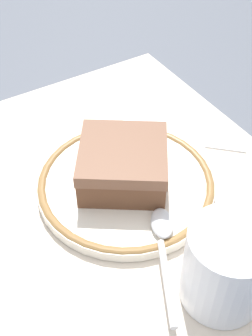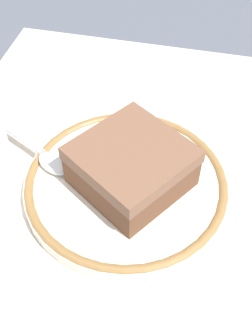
{
  "view_description": "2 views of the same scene",
  "coord_description": "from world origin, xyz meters",
  "px_view_note": "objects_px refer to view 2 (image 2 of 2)",
  "views": [
    {
      "loc": [
        -0.14,
        -0.3,
        0.37
      ],
      "look_at": [
        0.04,
        -0.01,
        0.03
      ],
      "focal_mm": 47.91,
      "sensor_mm": 36.0,
      "label": 1
    },
    {
      "loc": [
        0.29,
        0.05,
        0.33
      ],
      "look_at": [
        0.04,
        -0.01,
        0.03
      ],
      "focal_mm": 46.13,
      "sensor_mm": 36.0,
      "label": 2
    }
  ],
  "objects_px": {
    "plate": "(126,185)",
    "cake_slice": "(131,166)",
    "spoon": "(41,155)",
    "napkin": "(243,324)"
  },
  "relations": [
    {
      "from": "plate",
      "to": "napkin",
      "type": "distance_m",
      "value": 0.16
    },
    {
      "from": "spoon",
      "to": "napkin",
      "type": "xyz_separation_m",
      "value": [
        0.12,
        0.21,
        -0.02
      ]
    },
    {
      "from": "cake_slice",
      "to": "napkin",
      "type": "relative_size",
      "value": 1.32
    },
    {
      "from": "plate",
      "to": "napkin",
      "type": "xyz_separation_m",
      "value": [
        0.11,
        0.12,
        -0.01
      ]
    },
    {
      "from": "spoon",
      "to": "napkin",
      "type": "relative_size",
      "value": 1.22
    },
    {
      "from": "plate",
      "to": "cake_slice",
      "type": "distance_m",
      "value": 0.03
    },
    {
      "from": "cake_slice",
      "to": "plate",
      "type": "bearing_deg",
      "value": -81.85
    },
    {
      "from": "spoon",
      "to": "cake_slice",
      "type": "bearing_deg",
      "value": 83.81
    },
    {
      "from": "plate",
      "to": "napkin",
      "type": "relative_size",
      "value": 2.02
    },
    {
      "from": "napkin",
      "to": "cake_slice",
      "type": "bearing_deg",
      "value": -134.3
    }
  ]
}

